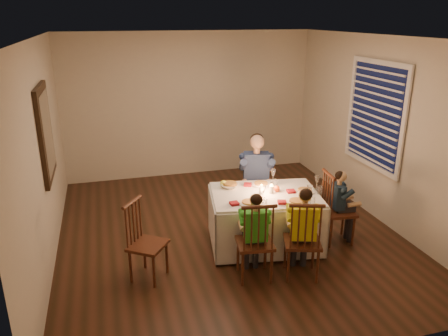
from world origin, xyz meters
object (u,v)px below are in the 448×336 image
object	(u,v)px
chair_near_right	(300,275)
child_teal	(336,241)
chair_end	(336,241)
serving_bowl	(230,186)
chair_adult	(255,218)
chair_near_left	(254,276)
adult	(255,218)
child_green	(254,276)
dining_table	(265,208)
chair_extra	(150,277)
child_yellow	(300,275)

from	to	relation	value
chair_near_right	child_teal	world-z (taller)	child_teal
chair_end	serving_bowl	xyz separation A→B (m)	(-1.33, 0.50, 0.74)
chair_adult	serving_bowl	world-z (taller)	serving_bowl
chair_near_left	chair_near_right	xyz separation A→B (m)	(0.53, -0.11, 0.00)
adult	child_green	xyz separation A→B (m)	(-0.52, -1.43, 0.00)
chair_adult	chair_end	world-z (taller)	same
dining_table	child_teal	world-z (taller)	dining_table
child_green	chair_adult	bearing A→B (deg)	-102.30
chair_extra	serving_bowl	bearing A→B (deg)	-23.91
chair_near_right	adult	world-z (taller)	adult
chair_adult	child_yellow	size ratio (longest dim) A/B	0.89
serving_bowl	dining_table	bearing A→B (deg)	-39.80
chair_adult	child_yellow	world-z (taller)	child_yellow
chair_adult	chair_extra	world-z (taller)	chair_adult
chair_adult	chair_near_right	distance (m)	1.55
chair_adult	child_green	distance (m)	1.53
dining_table	child_green	bearing A→B (deg)	-109.70
chair_end	child_green	world-z (taller)	child_green
child_green	serving_bowl	world-z (taller)	serving_bowl
serving_bowl	adult	bearing A→B (deg)	39.95
chair_near_right	dining_table	bearing A→B (deg)	-61.83
dining_table	child_yellow	distance (m)	0.96
serving_bowl	chair_near_right	bearing A→B (deg)	-64.83
chair_adult	chair_end	size ratio (longest dim) A/B	1.00
chair_extra	serving_bowl	xyz separation A→B (m)	(1.16, 0.69, 0.74)
chair_end	child_green	size ratio (longest dim) A/B	0.94
chair_extra	child_teal	bearing A→B (deg)	-50.16
chair_adult	chair_extra	distance (m)	2.02
dining_table	chair_extra	world-z (taller)	dining_table
chair_near_left	adult	bearing A→B (deg)	-102.30
adult	chair_end	bearing A→B (deg)	-34.28
chair_end	child_yellow	xyz separation A→B (m)	(-0.81, -0.62, 0.00)
child_teal	chair_extra	bearing A→B (deg)	100.56
chair_end	chair_extra	bearing A→B (deg)	100.56
child_teal	chair_adult	bearing A→B (deg)	47.17
child_yellow	chair_near_left	bearing A→B (deg)	5.35
chair_near_right	chair_near_left	bearing A→B (deg)	5.35
chair_adult	child_teal	world-z (taller)	child_teal
adult	chair_extra	bearing A→B (deg)	-131.55
adult	child_yellow	xyz separation A→B (m)	(0.00, -1.55, 0.00)
dining_table	child_green	xyz separation A→B (m)	(-0.38, -0.69, -0.51)
chair_near_left	child_teal	bearing A→B (deg)	-151.63
child_green	adult	bearing A→B (deg)	-102.30
chair_near_right	child_yellow	size ratio (longest dim) A/B	0.89
chair_near_right	chair_end	bearing A→B (deg)	-124.96
chair_near_right	child_yellow	xyz separation A→B (m)	(0.00, 0.00, 0.00)
chair_near_right	child_teal	size ratio (longest dim) A/B	0.99
chair_near_left	child_yellow	size ratio (longest dim) A/B	0.89
dining_table	chair_near_left	size ratio (longest dim) A/B	1.55
chair_near_right	child_teal	xyz separation A→B (m)	(0.81, 0.62, 0.00)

